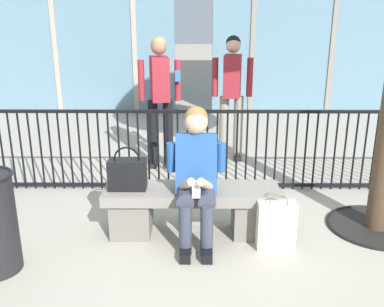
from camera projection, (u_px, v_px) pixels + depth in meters
The scene contains 8 objects.
ground_plane at pixel (192, 232), 3.99m from camera, with size 60.00×60.00×0.00m, color #A8A091.
stone_bench at pixel (192, 206), 3.91m from camera, with size 1.60×0.44×0.45m.
seated_person_with_phone at pixel (196, 173), 3.67m from camera, with size 0.52×0.66×1.21m.
handbag_on_bench at pixel (127, 174), 3.80m from camera, with size 0.34×0.18×0.40m.
shopping_bag at pixel (276, 225), 3.66m from camera, with size 0.33×0.15×0.53m.
bystander_at_railing at pixel (160, 93), 5.51m from camera, with size 0.55×0.42×1.71m.
bystander_further_back at pixel (232, 89), 5.79m from camera, with size 0.55×0.41×1.71m.
plaza_railing at pixel (193, 150), 4.87m from camera, with size 8.71×0.04×0.95m.
Camera 1 is at (0.02, -3.57, 1.93)m, focal length 39.65 mm.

